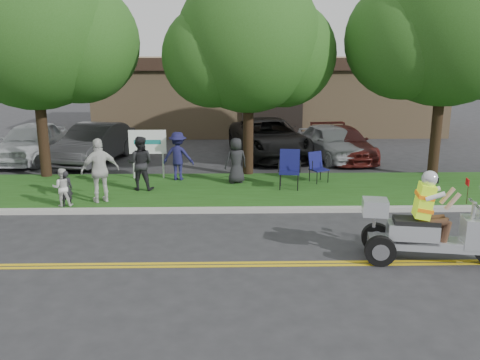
{
  "coord_description": "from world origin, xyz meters",
  "views": [
    {
      "loc": [
        -0.18,
        -10.25,
        4.27
      ],
      "look_at": [
        0.1,
        2.0,
        1.18
      ],
      "focal_mm": 38.0,
      "sensor_mm": 36.0,
      "label": 1
    }
  ],
  "objects_px": {
    "parked_car_far_left": "(30,142)",
    "parked_car_mid": "(269,138)",
    "parked_car_right": "(343,143)",
    "parked_car_far_right": "(331,142)",
    "trike_scooter": "(427,230)",
    "spectator_adult_mid": "(140,163)",
    "spectator_adult_right": "(100,170)",
    "lawn_chair_b": "(317,165)",
    "parked_car_left": "(94,143)",
    "lawn_chair_a": "(289,166)"
  },
  "relations": [
    {
      "from": "trike_scooter",
      "to": "parked_car_left",
      "type": "height_order",
      "value": "trike_scooter"
    },
    {
      "from": "lawn_chair_b",
      "to": "parked_car_far_left",
      "type": "bearing_deg",
      "value": 133.23
    },
    {
      "from": "parked_car_mid",
      "to": "parked_car_right",
      "type": "distance_m",
      "value": 3.05
    },
    {
      "from": "spectator_adult_mid",
      "to": "parked_car_right",
      "type": "xyz_separation_m",
      "value": [
        7.41,
        5.04,
        -0.3
      ]
    },
    {
      "from": "spectator_adult_right",
      "to": "parked_car_far_right",
      "type": "distance_m",
      "value": 10.04
    },
    {
      "from": "parked_car_far_right",
      "to": "lawn_chair_b",
      "type": "bearing_deg",
      "value": -122.74
    },
    {
      "from": "spectator_adult_right",
      "to": "lawn_chair_b",
      "type": "bearing_deg",
      "value": 173.15
    },
    {
      "from": "spectator_adult_mid",
      "to": "parked_car_mid",
      "type": "bearing_deg",
      "value": -122.16
    },
    {
      "from": "trike_scooter",
      "to": "spectator_adult_mid",
      "type": "bearing_deg",
      "value": 151.1
    },
    {
      "from": "parked_car_mid",
      "to": "trike_scooter",
      "type": "bearing_deg",
      "value": -86.94
    },
    {
      "from": "trike_scooter",
      "to": "parked_car_mid",
      "type": "distance_m",
      "value": 11.33
    },
    {
      "from": "lawn_chair_b",
      "to": "parked_car_far_right",
      "type": "height_order",
      "value": "parked_car_far_right"
    },
    {
      "from": "trike_scooter",
      "to": "lawn_chair_a",
      "type": "relative_size",
      "value": 2.48
    },
    {
      "from": "trike_scooter",
      "to": "parked_car_far_left",
      "type": "distance_m",
      "value": 15.92
    },
    {
      "from": "parked_car_right",
      "to": "parked_car_far_left",
      "type": "bearing_deg",
      "value": 173.38
    },
    {
      "from": "spectator_adult_mid",
      "to": "parked_car_far_left",
      "type": "xyz_separation_m",
      "value": [
        -5.22,
        4.91,
        -0.17
      ]
    },
    {
      "from": "parked_car_far_left",
      "to": "parked_car_mid",
      "type": "distance_m",
      "value": 9.65
    },
    {
      "from": "lawn_chair_b",
      "to": "parked_car_right",
      "type": "distance_m",
      "value": 4.5
    },
    {
      "from": "parked_car_far_left",
      "to": "parked_car_mid",
      "type": "bearing_deg",
      "value": 7.81
    },
    {
      "from": "lawn_chair_b",
      "to": "spectator_adult_right",
      "type": "height_order",
      "value": "spectator_adult_right"
    },
    {
      "from": "parked_car_mid",
      "to": "parked_car_far_right",
      "type": "distance_m",
      "value": 2.57
    },
    {
      "from": "spectator_adult_mid",
      "to": "spectator_adult_right",
      "type": "bearing_deg",
      "value": 61.42
    },
    {
      "from": "spectator_adult_mid",
      "to": "parked_car_far_left",
      "type": "relative_size",
      "value": 0.37
    },
    {
      "from": "lawn_chair_b",
      "to": "parked_car_left",
      "type": "relative_size",
      "value": 0.21
    },
    {
      "from": "lawn_chair_a",
      "to": "spectator_adult_right",
      "type": "relative_size",
      "value": 0.65
    },
    {
      "from": "lawn_chair_a",
      "to": "lawn_chair_b",
      "type": "xyz_separation_m",
      "value": [
        1.0,
        0.74,
        -0.12
      ]
    },
    {
      "from": "lawn_chair_a",
      "to": "parked_car_far_left",
      "type": "xyz_separation_m",
      "value": [
        -9.86,
        4.74,
        -0.0
      ]
    },
    {
      "from": "spectator_adult_right",
      "to": "parked_car_far_left",
      "type": "relative_size",
      "value": 0.4
    },
    {
      "from": "trike_scooter",
      "to": "parked_car_far_left",
      "type": "xyz_separation_m",
      "value": [
        -12.06,
        10.39,
        0.09
      ]
    },
    {
      "from": "spectator_adult_right",
      "to": "parked_car_left",
      "type": "relative_size",
      "value": 0.4
    },
    {
      "from": "lawn_chair_b",
      "to": "spectator_adult_right",
      "type": "xyz_separation_m",
      "value": [
        -6.55,
        -2.22,
        0.36
      ]
    },
    {
      "from": "trike_scooter",
      "to": "spectator_adult_mid",
      "type": "relative_size",
      "value": 1.77
    },
    {
      "from": "trike_scooter",
      "to": "spectator_adult_right",
      "type": "height_order",
      "value": "trike_scooter"
    },
    {
      "from": "parked_car_left",
      "to": "parked_car_far_right",
      "type": "distance_m",
      "value": 9.51
    },
    {
      "from": "parked_car_left",
      "to": "parked_car_far_right",
      "type": "relative_size",
      "value": 1.11
    },
    {
      "from": "parked_car_mid",
      "to": "parked_car_far_right",
      "type": "relative_size",
      "value": 1.36
    },
    {
      "from": "parked_car_far_right",
      "to": "parked_car_right",
      "type": "bearing_deg",
      "value": -8.46
    },
    {
      "from": "trike_scooter",
      "to": "lawn_chair_b",
      "type": "height_order",
      "value": "trike_scooter"
    },
    {
      "from": "parked_car_right",
      "to": "parked_car_far_right",
      "type": "relative_size",
      "value": 1.06
    },
    {
      "from": "parked_car_right",
      "to": "parked_car_left",
      "type": "bearing_deg",
      "value": 175.51
    },
    {
      "from": "trike_scooter",
      "to": "parked_car_right",
      "type": "bearing_deg",
      "value": 96.72
    },
    {
      "from": "trike_scooter",
      "to": "spectator_adult_mid",
      "type": "xyz_separation_m",
      "value": [
        -6.85,
        5.48,
        0.26
      ]
    },
    {
      "from": "parked_car_right",
      "to": "parked_car_far_right",
      "type": "bearing_deg",
      "value": 179.76
    },
    {
      "from": "parked_car_far_right",
      "to": "spectator_adult_mid",
      "type": "bearing_deg",
      "value": -159.67
    },
    {
      "from": "spectator_adult_mid",
      "to": "parked_car_mid",
      "type": "xyz_separation_m",
      "value": [
        4.41,
        5.58,
        -0.16
      ]
    },
    {
      "from": "trike_scooter",
      "to": "parked_car_right",
      "type": "height_order",
      "value": "trike_scooter"
    },
    {
      "from": "parked_car_left",
      "to": "parked_car_right",
      "type": "bearing_deg",
      "value": 14.77
    },
    {
      "from": "lawn_chair_b",
      "to": "parked_car_right",
      "type": "xyz_separation_m",
      "value": [
        1.77,
        4.13,
        -0.01
      ]
    },
    {
      "from": "parked_car_far_left",
      "to": "parked_car_left",
      "type": "height_order",
      "value": "parked_car_far_left"
    },
    {
      "from": "spectator_adult_mid",
      "to": "parked_car_far_right",
      "type": "xyz_separation_m",
      "value": [
        6.91,
        4.98,
        -0.23
      ]
    }
  ]
}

